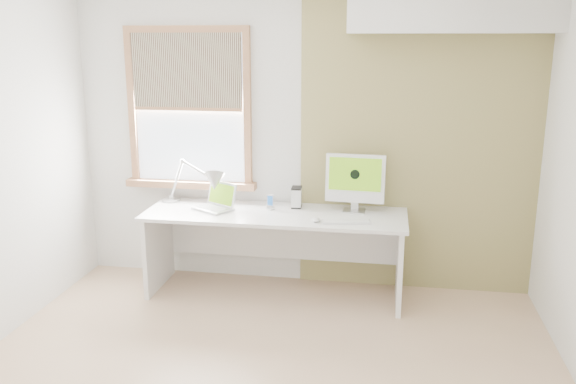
% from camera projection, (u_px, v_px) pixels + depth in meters
% --- Properties ---
extents(room, '(4.04, 3.54, 2.64)m').
position_uv_depth(room, '(259.00, 186.00, 3.59)').
color(room, tan).
rests_on(room, ground).
extents(accent_wall, '(2.00, 0.02, 2.60)m').
position_uv_depth(accent_wall, '(418.00, 143.00, 5.10)').
color(accent_wall, '#948E51').
rests_on(accent_wall, room).
extents(soffit, '(1.60, 0.40, 0.42)m').
position_uv_depth(soffit, '(453.00, 5.00, 4.63)').
color(soffit, white).
rests_on(soffit, room).
extents(window, '(1.20, 0.14, 1.42)m').
position_uv_depth(window, '(189.00, 109.00, 5.33)').
color(window, '#9C6641').
rests_on(window, room).
extents(desk, '(2.20, 0.70, 0.73)m').
position_uv_depth(desk, '(276.00, 233.00, 5.19)').
color(desk, white).
rests_on(desk, room).
extents(desk_lamp, '(0.67, 0.39, 0.40)m').
position_uv_depth(desk_lamp, '(206.00, 183.00, 5.22)').
color(desk_lamp, '#BBBDC0').
rests_on(desk_lamp, desk).
extents(laptop, '(0.40, 0.38, 0.22)m').
position_uv_depth(laptop, '(217.00, 202.00, 5.19)').
color(laptop, '#BBBDC0').
rests_on(laptop, desk).
extents(phone_dock, '(0.09, 0.09, 0.14)m').
position_uv_depth(phone_dock, '(270.00, 205.00, 5.17)').
color(phone_dock, '#BBBDC0').
rests_on(phone_dock, desk).
extents(external_drive, '(0.09, 0.14, 0.18)m').
position_uv_depth(external_drive, '(297.00, 197.00, 5.23)').
color(external_drive, '#BBBDC0').
rests_on(external_drive, desk).
extents(imac, '(0.50, 0.17, 0.49)m').
position_uv_depth(imac, '(355.00, 180.00, 5.07)').
color(imac, '#BBBDC0').
rests_on(imac, desk).
extents(keyboard, '(0.40, 0.17, 0.02)m').
position_uv_depth(keyboard, '(346.00, 222.00, 4.80)').
color(keyboard, white).
rests_on(keyboard, desk).
extents(mouse, '(0.07, 0.11, 0.03)m').
position_uv_depth(mouse, '(316.00, 220.00, 4.83)').
color(mouse, white).
rests_on(mouse, desk).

